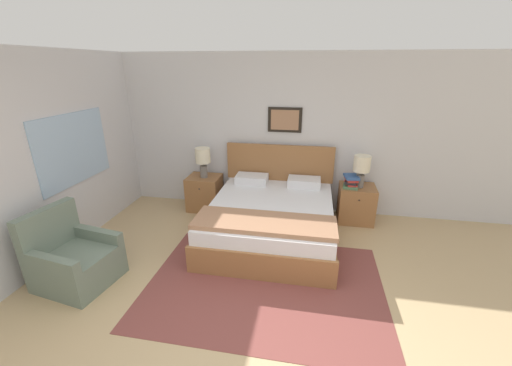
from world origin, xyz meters
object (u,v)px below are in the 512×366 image
at_px(armchair, 73,260).
at_px(nightstand_near_window, 205,193).
at_px(table_lamp_by_door, 362,166).
at_px(bed, 271,218).
at_px(table_lamp_near_window, 203,158).
at_px(nightstand_by_door, 356,204).

distance_m(armchair, nightstand_near_window, 2.34).
height_order(armchair, table_lamp_by_door, table_lamp_by_door).
xyz_separation_m(bed, table_lamp_near_window, (-1.26, 0.74, 0.63)).
height_order(bed, nightstand_near_window, bed).
xyz_separation_m(bed, nightstand_near_window, (-1.28, 0.77, -0.01)).
height_order(armchair, table_lamp_near_window, table_lamp_near_window).
distance_m(armchair, nightstand_by_door, 4.04).
bearing_deg(table_lamp_near_window, nightstand_near_window, 124.09).
xyz_separation_m(table_lamp_near_window, table_lamp_by_door, (2.56, 0.00, 0.00)).
relative_size(bed, armchair, 2.30).
bearing_deg(armchair, table_lamp_by_door, 131.27).
height_order(nightstand_by_door, table_lamp_by_door, table_lamp_by_door).
xyz_separation_m(nightstand_by_door, table_lamp_by_door, (0.01, -0.02, 0.64)).
distance_m(nightstand_near_window, nightstand_by_door, 2.56).
xyz_separation_m(nightstand_near_window, table_lamp_by_door, (2.57, -0.02, 0.64)).
bearing_deg(table_lamp_near_window, table_lamp_by_door, 0.00).
bearing_deg(bed, table_lamp_near_window, 149.54).
bearing_deg(nightstand_near_window, armchair, -110.89).
height_order(bed, armchair, bed).
xyz_separation_m(nightstand_near_window, nightstand_by_door, (2.56, 0.00, 0.00)).
xyz_separation_m(armchair, nightstand_by_door, (3.40, 2.19, 0.01)).
relative_size(bed, table_lamp_by_door, 4.01).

